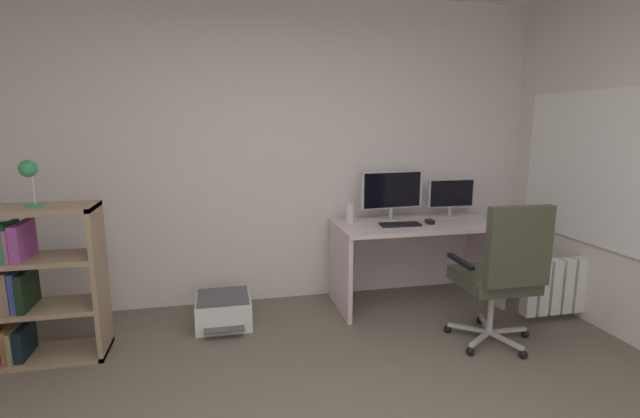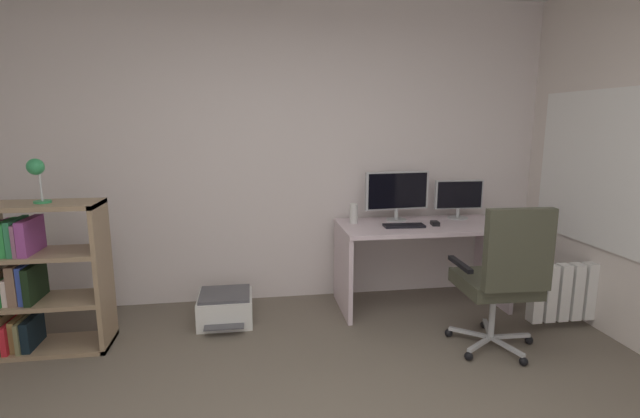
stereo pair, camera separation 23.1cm
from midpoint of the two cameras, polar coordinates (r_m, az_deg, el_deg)
The scene contains 14 objects.
wall_back at distance 4.12m, azimuth -3.74°, elevation 6.97°, with size 4.86×0.10×2.67m, color silver.
window_pane at distance 4.16m, azimuth 33.39°, elevation 4.07°, with size 0.01×1.42×1.12m, color white.
window_frame at distance 4.15m, azimuth 33.32°, elevation 4.07°, with size 0.02×1.50×1.20m, color white.
desk at distance 4.13m, azimuth 14.01°, elevation -4.52°, with size 1.42×0.68×0.74m.
monitor_main at distance 4.13m, azimuth 11.13°, elevation 2.06°, with size 0.59×0.18×0.44m.
monitor_secondary at distance 4.37m, azimuth 18.31°, elevation 1.47°, with size 0.45×0.18×0.35m.
keyboard at distance 3.94m, azimuth 12.05°, elevation -2.05°, with size 0.34×0.13×0.02m, color black.
computer_mouse at distance 4.06m, azimuth 15.68°, elevation -1.73°, with size 0.06×0.10×0.03m, color black.
desktop_speaker at distance 4.00m, azimuth 5.86°, elevation -0.56°, with size 0.07×0.07×0.17m, color silver.
office_chair at distance 3.44m, azimuth 23.59°, elevation -7.49°, with size 0.62×0.63×1.07m.
bookshelf at distance 3.74m, azimuth -30.21°, elevation -7.50°, with size 0.74×0.36×1.06m.
desk_lamp at distance 3.57m, azimuth -30.20°, elevation 4.04°, with size 0.13×0.11×0.30m.
printer at distance 3.86m, azimuth -9.97°, elevation -12.00°, with size 0.43×0.49×0.25m.
radiator at distance 4.29m, azimuth 31.10°, elevation -8.75°, with size 0.87×0.10×0.46m.
Camera 2 is at (-0.24, -1.53, 1.61)m, focal length 25.78 mm.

